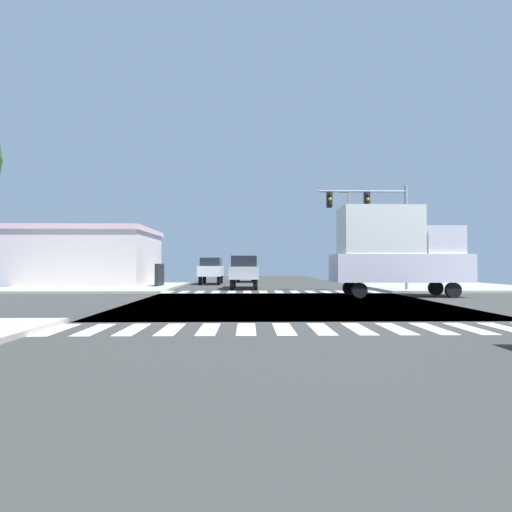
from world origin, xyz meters
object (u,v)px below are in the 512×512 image
object	(u,v)px
traffic_signal_mast	(373,213)
street_lamp	(346,229)
bank_building	(64,257)
suv_farside_1	(211,269)
box_truck_crossing_1	(395,249)
sedan_leading_3	(245,271)
pickup_middle_1	(244,271)

from	to	relation	value
traffic_signal_mast	street_lamp	xyz separation A→B (m)	(1.62, 13.61, 0.27)
bank_building	suv_farside_1	world-z (taller)	bank_building
bank_building	box_truck_crossing_1	distance (m)	26.31
bank_building	sedan_leading_3	bearing A→B (deg)	23.56
bank_building	box_truck_crossing_1	bearing A→B (deg)	-27.34
bank_building	suv_farside_1	size ratio (longest dim) A/B	3.51
box_truck_crossing_1	pickup_middle_1	distance (m)	11.01
bank_building	suv_farside_1	xyz separation A→B (m)	(12.10, 2.01, -0.99)
street_lamp	bank_building	xyz separation A→B (m)	(-25.15, -5.69, -2.95)
traffic_signal_mast	pickup_middle_1	xyz separation A→B (m)	(-8.42, 2.99, -3.77)
sedan_leading_3	suv_farside_1	bearing A→B (deg)	56.76
bank_building	street_lamp	bearing A→B (deg)	12.75
box_truck_crossing_1	suv_farside_1	bearing A→B (deg)	-141.35
box_truck_crossing_1	pickup_middle_1	bearing A→B (deg)	-130.86
suv_farside_1	sedan_leading_3	distance (m)	5.48
suv_farside_1	box_truck_crossing_1	bearing A→B (deg)	128.65
bank_building	suv_farside_1	bearing A→B (deg)	9.43
traffic_signal_mast	street_lamp	size ratio (longest dim) A/B	0.76
street_lamp	pickup_middle_1	bearing A→B (deg)	-133.40
pickup_middle_1	bank_building	bearing A→B (deg)	-18.08
street_lamp	pickup_middle_1	xyz separation A→B (m)	(-10.04, -10.62, -4.04)
suv_farside_1	street_lamp	bearing A→B (deg)	-164.24
bank_building	sedan_leading_3	xyz separation A→B (m)	(15.10, 6.59, -1.26)
sedan_leading_3	pickup_middle_1	bearing A→B (deg)	90.00
bank_building	sedan_leading_3	distance (m)	16.53
street_lamp	suv_farside_1	distance (m)	14.11
suv_farside_1	pickup_middle_1	distance (m)	7.56
traffic_signal_mast	pickup_middle_1	size ratio (longest dim) A/B	1.35
box_truck_crossing_1	street_lamp	bearing A→B (deg)	174.30
traffic_signal_mast	bank_building	xyz separation A→B (m)	(-23.53, 7.92, -2.68)
street_lamp	suv_farside_1	xyz separation A→B (m)	(-13.04, -3.68, -3.94)
suv_farside_1	sedan_leading_3	xyz separation A→B (m)	(3.00, 4.58, -0.28)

